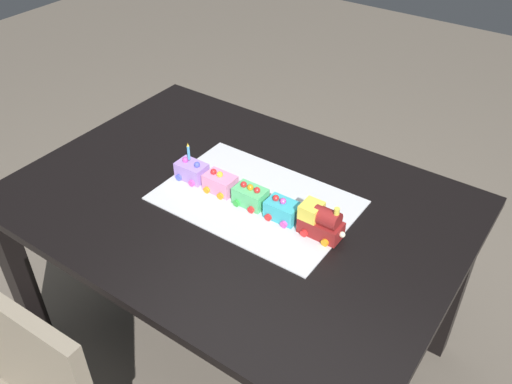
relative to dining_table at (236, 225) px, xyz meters
name	(u,v)px	position (x,y,z in m)	size (l,w,h in m)	color
ground_plane	(240,345)	(0.00, 0.00, -0.63)	(8.00, 8.00, 0.00)	#6B6054
dining_table	(236,225)	(0.00, 0.00, 0.00)	(1.40, 1.00, 0.74)	black
cake_board	(256,200)	(-0.06, -0.03, 0.11)	(0.60, 0.40, 0.00)	silver
cake_locomotive	(321,221)	(-0.30, -0.01, 0.16)	(0.14, 0.08, 0.12)	maroon
cake_car_gondola_turquoise	(282,210)	(-0.17, -0.01, 0.14)	(0.10, 0.08, 0.07)	#38B7C6
cake_car_hopper_mint_green	(250,196)	(-0.05, -0.01, 0.14)	(0.10, 0.08, 0.07)	#59CC7A
cake_car_flatbed_bubblegum	(220,183)	(0.07, -0.01, 0.14)	(0.10, 0.08, 0.07)	pink
cake_car_tanker_lavender	(192,171)	(0.18, -0.01, 0.14)	(0.10, 0.08, 0.07)	#AD84E0
birthday_candle	(188,151)	(0.19, -0.01, 0.21)	(0.01, 0.01, 0.06)	#4CA5E5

